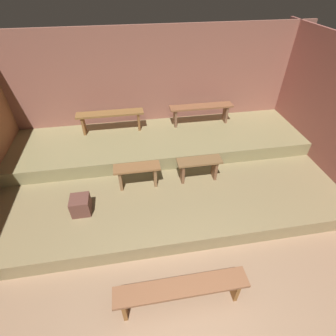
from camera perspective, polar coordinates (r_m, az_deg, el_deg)
ground at (r=4.81m, az=1.07°, el=-9.71°), size 7.05×5.68×0.08m
wall_back at (r=6.04m, az=-3.16°, el=17.14°), size 7.05×0.06×2.62m
platform_lower at (r=5.21m, az=-0.42°, el=-2.08°), size 6.25×3.35×0.29m
platform_middle at (r=5.71m, az=-1.82°, el=5.81°), size 6.25×1.62×0.29m
bench_floor_center at (r=3.57m, az=2.99°, el=-25.58°), size 1.71×0.27×0.45m
bench_lower_left at (r=4.64m, az=-6.88°, el=-0.94°), size 0.83×0.27×0.45m
bench_lower_right at (r=4.79m, az=6.93°, el=0.53°), size 0.83×0.27×0.45m
bench_middle_left at (r=5.81m, az=-12.73°, el=11.10°), size 1.44×0.27×0.45m
bench_middle_right at (r=6.02m, az=7.41°, el=12.78°), size 1.44×0.27×0.45m
wooden_crate_lower at (r=4.49m, az=-18.94°, el=-7.85°), size 0.31×0.31×0.31m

